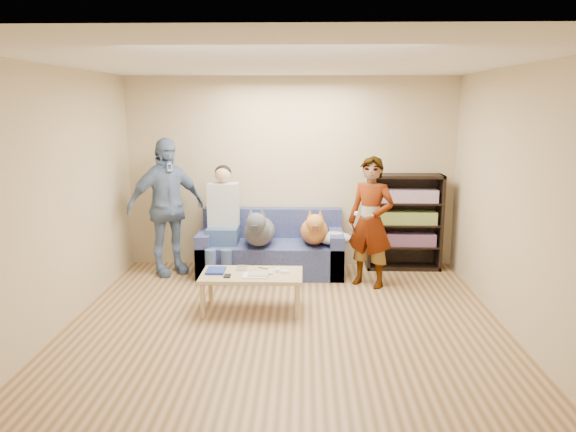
{
  "coord_description": "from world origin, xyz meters",
  "views": [
    {
      "loc": [
        0.19,
        -5.19,
        2.24
      ],
      "look_at": [
        0.0,
        1.2,
        0.95
      ],
      "focal_mm": 35.0,
      "sensor_mm": 36.0,
      "label": 1
    }
  ],
  "objects_px": {
    "notebook_blue": "(216,271)",
    "person_seated": "(223,217)",
    "camera_silver": "(242,268)",
    "person_standing_right": "(371,222)",
    "person_standing_left": "(166,207)",
    "dog_gray": "(259,230)",
    "coffee_table": "(252,277)",
    "bookshelf": "(404,220)",
    "dog_tan": "(314,230)",
    "sofa": "(271,251)"
  },
  "relations": [
    {
      "from": "notebook_blue",
      "to": "dog_tan",
      "type": "xyz_separation_m",
      "value": [
        1.1,
        1.24,
        0.18
      ]
    },
    {
      "from": "camera_silver",
      "to": "dog_gray",
      "type": "height_order",
      "value": "dog_gray"
    },
    {
      "from": "person_seated",
      "to": "dog_tan",
      "type": "height_order",
      "value": "person_seated"
    },
    {
      "from": "person_standing_left",
      "to": "notebook_blue",
      "type": "height_order",
      "value": "person_standing_left"
    },
    {
      "from": "person_standing_left",
      "to": "dog_tan",
      "type": "relative_size",
      "value": 1.58
    },
    {
      "from": "person_standing_left",
      "to": "person_seated",
      "type": "bearing_deg",
      "value": -38.81
    },
    {
      "from": "person_standing_left",
      "to": "camera_silver",
      "type": "distance_m",
      "value": 1.72
    },
    {
      "from": "notebook_blue",
      "to": "person_seated",
      "type": "relative_size",
      "value": 0.18
    },
    {
      "from": "coffee_table",
      "to": "bookshelf",
      "type": "bearing_deg",
      "value": 40.93
    },
    {
      "from": "notebook_blue",
      "to": "bookshelf",
      "type": "bearing_deg",
      "value": 34.87
    },
    {
      "from": "person_standing_right",
      "to": "bookshelf",
      "type": "distance_m",
      "value": 0.95
    },
    {
      "from": "bookshelf",
      "to": "person_standing_left",
      "type": "bearing_deg",
      "value": -173.96
    },
    {
      "from": "dog_gray",
      "to": "bookshelf",
      "type": "distance_m",
      "value": 2.01
    },
    {
      "from": "person_standing_right",
      "to": "coffee_table",
      "type": "xyz_separation_m",
      "value": [
        -1.38,
        -0.9,
        -0.43
      ]
    },
    {
      "from": "notebook_blue",
      "to": "camera_silver",
      "type": "bearing_deg",
      "value": 14.04
    },
    {
      "from": "person_standing_left",
      "to": "sofa",
      "type": "relative_size",
      "value": 0.95
    },
    {
      "from": "person_standing_right",
      "to": "sofa",
      "type": "height_order",
      "value": "person_standing_right"
    },
    {
      "from": "person_standing_right",
      "to": "dog_gray",
      "type": "xyz_separation_m",
      "value": [
        -1.4,
        0.28,
        -0.17
      ]
    },
    {
      "from": "person_standing_left",
      "to": "notebook_blue",
      "type": "xyz_separation_m",
      "value": [
        0.85,
        -1.29,
        -0.47
      ]
    },
    {
      "from": "person_standing_right",
      "to": "person_standing_left",
      "type": "distance_m",
      "value": 2.67
    },
    {
      "from": "person_seated",
      "to": "dog_tan",
      "type": "relative_size",
      "value": 1.28
    },
    {
      "from": "dog_tan",
      "to": "bookshelf",
      "type": "distance_m",
      "value": 1.29
    },
    {
      "from": "person_standing_left",
      "to": "coffee_table",
      "type": "xyz_separation_m",
      "value": [
        1.25,
        -1.34,
        -0.53
      ]
    },
    {
      "from": "person_standing_right",
      "to": "dog_gray",
      "type": "bearing_deg",
      "value": -160.32
    },
    {
      "from": "coffee_table",
      "to": "person_standing_left",
      "type": "bearing_deg",
      "value": 132.98
    },
    {
      "from": "notebook_blue",
      "to": "person_seated",
      "type": "height_order",
      "value": "person_seated"
    },
    {
      "from": "person_seated",
      "to": "dog_gray",
      "type": "height_order",
      "value": "person_seated"
    },
    {
      "from": "sofa",
      "to": "dog_tan",
      "type": "xyz_separation_m",
      "value": [
        0.57,
        -0.15,
        0.33
      ]
    },
    {
      "from": "person_seated",
      "to": "person_standing_right",
      "type": "bearing_deg",
      "value": -12.36
    },
    {
      "from": "dog_tan",
      "to": "bookshelf",
      "type": "xyz_separation_m",
      "value": [
        1.23,
        0.38,
        0.06
      ]
    },
    {
      "from": "camera_silver",
      "to": "person_standing_right",
      "type": "bearing_deg",
      "value": 27.4
    },
    {
      "from": "dog_tan",
      "to": "sofa",
      "type": "bearing_deg",
      "value": 165.29
    },
    {
      "from": "camera_silver",
      "to": "bookshelf",
      "type": "xyz_separation_m",
      "value": [
        2.05,
        1.55,
        0.23
      ]
    },
    {
      "from": "notebook_blue",
      "to": "person_standing_right",
      "type": "bearing_deg",
      "value": 25.47
    },
    {
      "from": "notebook_blue",
      "to": "dog_gray",
      "type": "xyz_separation_m",
      "value": [
        0.39,
        1.13,
        0.2
      ]
    },
    {
      "from": "person_standing_left",
      "to": "camera_silver",
      "type": "bearing_deg",
      "value": -84.17
    },
    {
      "from": "sofa",
      "to": "person_seated",
      "type": "bearing_deg",
      "value": -168.62
    },
    {
      "from": "notebook_blue",
      "to": "person_seated",
      "type": "bearing_deg",
      "value": 94.52
    },
    {
      "from": "person_seated",
      "to": "coffee_table",
      "type": "xyz_separation_m",
      "value": [
        0.5,
        -1.31,
        -0.4
      ]
    },
    {
      "from": "notebook_blue",
      "to": "camera_silver",
      "type": "xyz_separation_m",
      "value": [
        0.28,
        0.07,
        0.01
      ]
    },
    {
      "from": "sofa",
      "to": "bookshelf",
      "type": "bearing_deg",
      "value": 7.4
    },
    {
      "from": "person_seated",
      "to": "dog_gray",
      "type": "xyz_separation_m",
      "value": [
        0.49,
        -0.13,
        -0.14
      ]
    },
    {
      "from": "person_standing_left",
      "to": "bookshelf",
      "type": "relative_size",
      "value": 1.39
    },
    {
      "from": "dog_gray",
      "to": "person_standing_right",
      "type": "bearing_deg",
      "value": -11.36
    },
    {
      "from": "dog_tan",
      "to": "dog_gray",
      "type": "bearing_deg",
      "value": -171.41
    },
    {
      "from": "sofa",
      "to": "person_standing_left",
      "type": "bearing_deg",
      "value": -175.75
    },
    {
      "from": "camera_silver",
      "to": "notebook_blue",
      "type": "bearing_deg",
      "value": -165.96
    },
    {
      "from": "person_seated",
      "to": "bookshelf",
      "type": "xyz_separation_m",
      "value": [
        2.43,
        0.36,
        -0.09
      ]
    },
    {
      "from": "dog_gray",
      "to": "coffee_table",
      "type": "xyz_separation_m",
      "value": [
        0.01,
        -1.18,
        -0.26
      ]
    },
    {
      "from": "camera_silver",
      "to": "dog_gray",
      "type": "bearing_deg",
      "value": 84.3
    }
  ]
}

